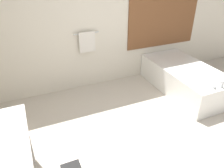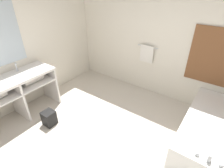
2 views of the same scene
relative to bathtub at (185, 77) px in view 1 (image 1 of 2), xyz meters
The scene contains 3 objects.
ground_plane 1.93m from the bathtub, 139.35° to the right, with size 16.00×16.00×0.00m, color beige.
wall_back_with_blinds 2.01m from the bathtub, 144.95° to the left, with size 7.40×0.13×2.70m.
bathtub is the anchor object (origin of this frame).
Camera 1 is at (-1.47, -1.77, 2.36)m, focal length 35.00 mm.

